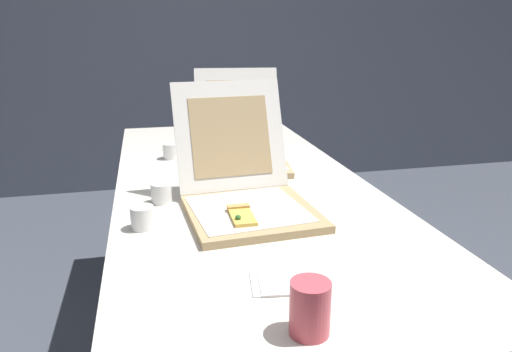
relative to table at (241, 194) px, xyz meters
name	(u,v)px	position (x,y,z in m)	size (l,w,h in m)	color
wall_back	(181,23)	(0.00, 2.33, 0.60)	(10.00, 0.10, 2.60)	slate
table	(241,194)	(0.00, 0.00, 0.00)	(0.85, 2.02, 0.75)	silver
pizza_box_front	(246,194)	(-0.04, -0.29, 0.10)	(0.38, 0.50, 0.35)	tan
pizza_box_middle	(240,150)	(0.04, 0.22, 0.10)	(0.41, 0.52, 0.35)	tan
cup_white_far	(171,151)	(-0.22, 0.35, 0.08)	(0.06, 0.06, 0.06)	white
cup_white_near_left	(142,218)	(-0.34, -0.35, 0.08)	(0.06, 0.06, 0.06)	white
cup_white_near_center	(161,193)	(-0.28, -0.17, 0.08)	(0.06, 0.06, 0.06)	white
cup_printed_front	(310,308)	(-0.06, -0.89, 0.10)	(0.07, 0.07, 0.10)	#D14C56
napkin_pile	(283,281)	(-0.05, -0.71, 0.06)	(0.15, 0.14, 0.01)	white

